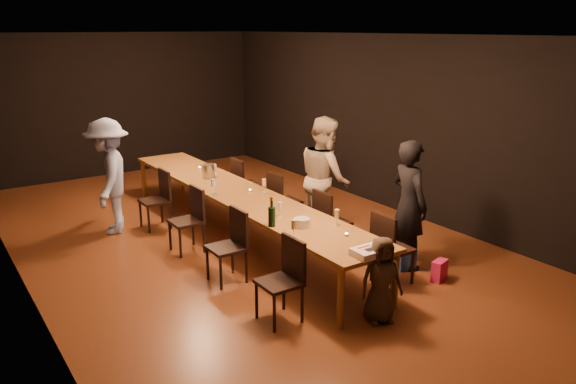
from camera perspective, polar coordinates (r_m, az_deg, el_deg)
ground at (r=8.61m, az=-4.99°, el=-4.78°), size 10.00×10.00×0.00m
room_shell at (r=8.09m, az=-5.36°, el=9.07°), size 6.04×10.04×3.02m
table at (r=8.38m, az=-5.11°, el=-0.30°), size 0.90×6.00×0.75m
chair_right_0 at (r=7.13m, az=10.63°, el=-5.61°), size 0.42×0.42×0.93m
chair_right_1 at (r=7.96m, az=4.56°, el=-2.99°), size 0.42×0.42×0.93m
chair_right_2 at (r=8.87m, az=-0.29°, el=-0.87°), size 0.42×0.42×0.93m
chair_right_3 at (r=9.85m, az=-4.20°, el=0.85°), size 0.42×0.42×0.93m
chair_left_0 at (r=6.13m, az=-0.91°, el=-9.08°), size 0.42×0.42×0.93m
chair_left_1 at (r=7.08m, az=-6.29°, el=-5.57°), size 0.42×0.42×0.93m
chair_left_2 at (r=8.10m, az=-10.32°, el=-2.88°), size 0.42×0.42×0.93m
chair_left_3 at (r=9.16m, az=-13.42°, el=-0.79°), size 0.42×0.42×0.93m
woman_birthday at (r=7.52m, az=12.20°, el=-1.28°), size 0.51×0.69×1.73m
woman_tan at (r=8.43m, az=3.76°, el=1.44°), size 0.98×1.09×1.86m
man_blue at (r=9.05m, az=-17.71°, el=1.51°), size 1.09×1.33×1.79m
child at (r=6.20m, az=9.44°, el=-8.78°), size 0.55×0.45×0.97m
gift_bag_red at (r=7.43m, az=15.13°, el=-7.71°), size 0.26×0.18×0.27m
gift_bag_blue at (r=7.65m, az=11.99°, el=-6.81°), size 0.25×0.22×0.27m
birthday_cake at (r=6.10m, az=8.15°, el=-6.06°), size 0.34×0.28×0.08m
plate_stack at (r=6.87m, az=1.41°, el=-3.14°), size 0.22×0.22×0.11m
champagne_bottle at (r=6.85m, az=-1.66°, el=-2.01°), size 0.11×0.11×0.38m
ice_bucket at (r=9.19m, az=-8.10°, el=2.14°), size 0.25×0.25×0.22m
wineglass_0 at (r=6.54m, az=0.60°, el=-3.70°), size 0.06×0.06×0.21m
wineglass_1 at (r=6.93m, az=4.99°, el=-2.60°), size 0.06×0.06×0.21m
wineglass_2 at (r=7.19m, az=-0.82°, el=-1.82°), size 0.06×0.06×0.21m
wineglass_3 at (r=8.29m, az=-2.45°, el=0.65°), size 0.06×0.06×0.21m
wineglass_4 at (r=8.35m, az=-7.62°, el=0.63°), size 0.06×0.06×0.21m
wineglass_5 at (r=9.26m, az=-7.47°, el=2.22°), size 0.06×0.06×0.21m
tealight_near at (r=6.62m, az=5.97°, el=-4.35°), size 0.05×0.05×0.03m
tealight_mid at (r=8.35m, az=-3.88°, el=0.12°), size 0.05×0.05×0.03m
tealight_far at (r=9.81m, az=-8.97°, el=2.44°), size 0.05×0.05×0.03m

